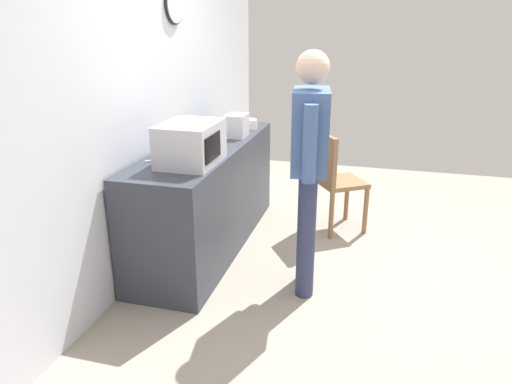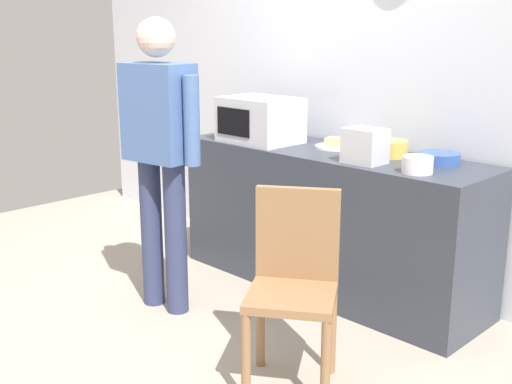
% 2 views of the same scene
% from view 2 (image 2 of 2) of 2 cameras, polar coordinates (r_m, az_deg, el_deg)
% --- Properties ---
extents(ground_plane, '(6.00, 6.00, 0.00)m').
position_cam_2_polar(ground_plane, '(3.68, -8.60, -12.63)').
color(ground_plane, '#9E9384').
extents(back_wall, '(5.40, 0.13, 2.60)m').
position_cam_2_polar(back_wall, '(4.42, 7.85, 9.65)').
color(back_wall, silver).
rests_on(back_wall, ground_plane).
extents(kitchen_counter, '(2.09, 0.62, 0.91)m').
position_cam_2_polar(kitchen_counter, '(4.16, 6.51, -2.50)').
color(kitchen_counter, '#333842').
rests_on(kitchen_counter, ground_plane).
extents(microwave, '(0.50, 0.39, 0.30)m').
position_cam_2_polar(microwave, '(4.30, 0.37, 6.45)').
color(microwave, silver).
rests_on(microwave, kitchen_counter).
extents(sandwich_plate, '(0.25, 0.25, 0.07)m').
position_cam_2_polar(sandwich_plate, '(4.14, 7.05, 4.20)').
color(sandwich_plate, white).
rests_on(sandwich_plate, kitchen_counter).
extents(salad_bowl, '(0.17, 0.17, 0.09)m').
position_cam_2_polar(salad_bowl, '(3.50, 14.20, 2.38)').
color(salad_bowl, white).
rests_on(salad_bowl, kitchen_counter).
extents(cereal_bowl, '(0.20, 0.20, 0.10)m').
position_cam_2_polar(cereal_bowl, '(3.91, 11.97, 3.81)').
color(cereal_bowl, gold).
rests_on(cereal_bowl, kitchen_counter).
extents(mixing_bowl, '(0.23, 0.23, 0.06)m').
position_cam_2_polar(mixing_bowl, '(3.78, 16.03, 2.91)').
color(mixing_bowl, '#33519E').
rests_on(mixing_bowl, kitchen_counter).
extents(toaster, '(0.22, 0.18, 0.20)m').
position_cam_2_polar(toaster, '(3.69, 9.69, 4.09)').
color(toaster, silver).
rests_on(toaster, kitchen_counter).
extents(fork_utensil, '(0.17, 0.06, 0.01)m').
position_cam_2_polar(fork_utensil, '(4.10, 11.94, 3.66)').
color(fork_utensil, silver).
rests_on(fork_utensil, kitchen_counter).
extents(spoon_utensil, '(0.13, 0.14, 0.01)m').
position_cam_2_polar(spoon_utensil, '(4.53, 2.96, 4.96)').
color(spoon_utensil, silver).
rests_on(spoon_utensil, kitchen_counter).
extents(person_standing, '(0.58, 0.30, 1.72)m').
position_cam_2_polar(person_standing, '(3.73, -8.55, 4.27)').
color(person_standing, navy).
rests_on(person_standing, ground_plane).
extents(wooden_chair, '(0.56, 0.56, 0.94)m').
position_cam_2_polar(wooden_chair, '(3.03, 3.41, -7.76)').
color(wooden_chair, olive).
rests_on(wooden_chair, ground_plane).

